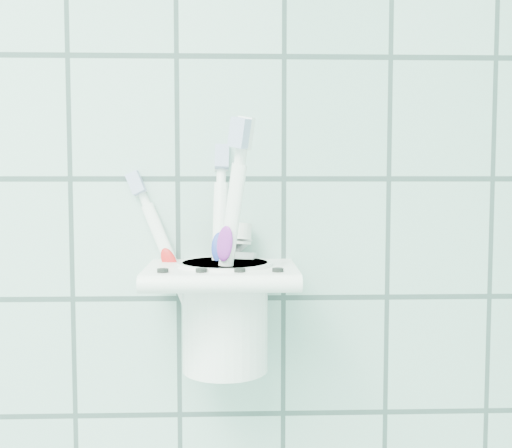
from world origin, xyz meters
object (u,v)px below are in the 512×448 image
toothbrush_orange (212,241)px  toothpaste_tube (234,280)px  holder_bracket (221,276)px  toothbrush_pink (210,255)px  cup (225,312)px  toothbrush_blue (216,250)px

toothbrush_orange → toothpaste_tube: toothbrush_orange is taller
holder_bracket → toothpaste_tube: bearing=56.4°
toothbrush_pink → toothpaste_tube: (0.02, 0.00, -0.02)m
cup → toothbrush_pink: (-0.01, 0.01, 0.05)m
cup → toothbrush_blue: 0.06m
holder_bracket → cup: (0.00, 0.00, -0.03)m
toothbrush_orange → toothbrush_blue: bearing=-3.9°
holder_bracket → toothpaste_tube: toothpaste_tube is taller
cup → holder_bracket: bearing=-125.9°
cup → toothbrush_pink: toothbrush_pink is taller
toothbrush_pink → toothbrush_blue: (0.01, -0.02, 0.01)m
toothbrush_pink → toothbrush_blue: 0.02m
cup → toothpaste_tube: size_ratio=0.78×
toothbrush_blue → toothbrush_orange: size_ratio=0.92×
toothbrush_orange → cup: bearing=78.1°
toothbrush_blue → toothbrush_pink: bearing=103.0°
holder_bracket → toothbrush_pink: size_ratio=0.72×
cup → toothpaste_tube: (0.01, 0.01, 0.03)m
holder_bracket → toothpaste_tube: (0.01, 0.02, -0.01)m
holder_bracket → toothbrush_blue: bearing=-117.5°
toothbrush_pink → toothbrush_blue: bearing=-69.6°
toothbrush_pink → toothbrush_orange: bearing=-77.8°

